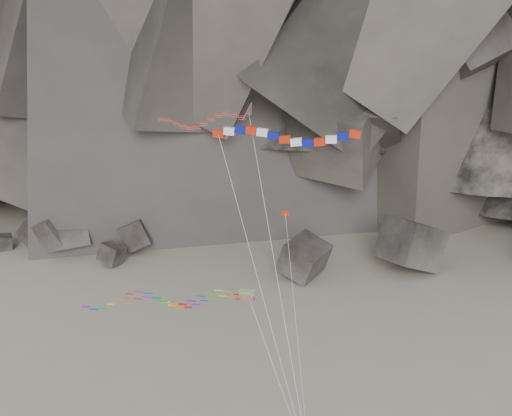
# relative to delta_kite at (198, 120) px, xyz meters

# --- Properties ---
(boulder_field) EXTENTS (82.98, 14.38, 7.78)m
(boulder_field) POSITION_rel_delta_kite_xyz_m (6.40, 28.13, -20.63)
(boulder_field) COLOR #47423F
(boulder_field) RESTS_ON ground
(delta_kite) EXTENTS (13.57, 13.13, 23.07)m
(delta_kite) POSITION_rel_delta_kite_xyz_m (0.00, 0.00, 0.00)
(delta_kite) COLOR red
(delta_kite) RESTS_ON ground
(banner_kite) EXTENTS (11.03, 11.26, 21.40)m
(banner_kite) POSITION_rel_delta_kite_xyz_m (7.00, -2.29, -0.80)
(banner_kite) COLOR red
(banner_kite) RESTS_ON ground
(parafoil_kite) EXTENTS (18.28, 6.94, 10.12)m
(parafoil_kite) POSITION_rel_delta_kite_xyz_m (-2.06, -6.12, -12.54)
(parafoil_kite) COLOR #DFFD0E
(parafoil_kite) RESTS_ON ground
(pennant_kite) EXTENTS (2.82, 8.60, 15.51)m
(pennant_kite) POSITION_rel_delta_kite_xyz_m (7.70, -5.82, -9.15)
(pennant_kite) COLOR red
(pennant_kite) RESTS_ON ground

